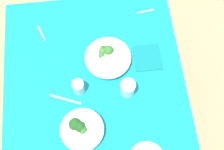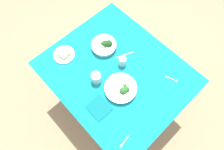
{
  "view_description": "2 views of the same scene",
  "coord_description": "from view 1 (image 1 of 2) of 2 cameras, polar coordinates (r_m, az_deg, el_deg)",
  "views": [
    {
      "loc": [
        0.62,
        0.03,
        2.37
      ],
      "look_at": [
        -0.03,
        0.1,
        0.81
      ],
      "focal_mm": 48.93,
      "sensor_mm": 36.0,
      "label": 1
    },
    {
      "loc": [
        -0.5,
        0.53,
        2.3
      ],
      "look_at": [
        -0.01,
        0.06,
        0.81
      ],
      "focal_mm": 31.48,
      "sensor_mm": 36.0,
      "label": 2
    }
  ],
  "objects": [
    {
      "name": "broccoli_bowl_far",
      "position": [
        1.75,
        -0.83,
        3.21
      ],
      "size": [
        0.26,
        0.26,
        0.09
      ],
      "color": "white",
      "rests_on": "dining_table"
    },
    {
      "name": "water_glass_center",
      "position": [
        1.66,
        2.95,
        -2.45
      ],
      "size": [
        0.08,
        0.08,
        0.1
      ],
      "primitive_type": "cylinder",
      "color": "silver",
      "rests_on": "dining_table"
    },
    {
      "name": "fork_by_far_bowl",
      "position": [
        1.96,
        6.38,
        11.76
      ],
      "size": [
        0.02,
        0.11,
        0.0
      ],
      "rotation": [
        0.0,
        0.0,
        1.7
      ],
      "color": "#B7B7BC",
      "rests_on": "dining_table"
    },
    {
      "name": "dining_table",
      "position": [
        1.84,
        -3.07,
        -3.22
      ],
      "size": [
        1.2,
        1.02,
        0.77
      ],
      "color": "teal",
      "rests_on": "ground_plane"
    },
    {
      "name": "napkin_folded_upper",
      "position": [
        1.79,
        6.65,
        3.27
      ],
      "size": [
        0.17,
        0.16,
        0.01
      ],
      "primitive_type": "cube",
      "rotation": [
        0.0,
        0.0,
        -0.01
      ],
      "color": "#0F777D",
      "rests_on": "dining_table"
    },
    {
      "name": "fork_by_near_bowl",
      "position": [
        1.91,
        -13.14,
        7.73
      ],
      "size": [
        0.11,
        0.05,
        0.0
      ],
      "rotation": [
        0.0,
        0.0,
        3.51
      ],
      "color": "#B7B7BC",
      "rests_on": "dining_table"
    },
    {
      "name": "broccoli_bowl_near",
      "position": [
        1.62,
        -5.74,
        -10.09
      ],
      "size": [
        0.23,
        0.23,
        0.09
      ],
      "color": "white",
      "rests_on": "dining_table"
    },
    {
      "name": "ground_plane",
      "position": [
        2.45,
        -2.32,
        -8.29
      ],
      "size": [
        6.0,
        6.0,
        0.0
      ],
      "primitive_type": "plane",
      "color": "tan"
    },
    {
      "name": "table_knife_left",
      "position": [
        1.7,
        -8.71,
        -4.53
      ],
      "size": [
        0.08,
        0.17,
        0.0
      ],
      "primitive_type": "cube",
      "rotation": [
        0.0,
        0.0,
        4.32
      ],
      "color": "#B7B7BC",
      "rests_on": "dining_table"
    },
    {
      "name": "water_glass_side",
      "position": [
        1.67,
        -6.3,
        -2.25
      ],
      "size": [
        0.07,
        0.07,
        0.09
      ],
      "primitive_type": "cylinder",
      "color": "silver",
      "rests_on": "dining_table"
    }
  ]
}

